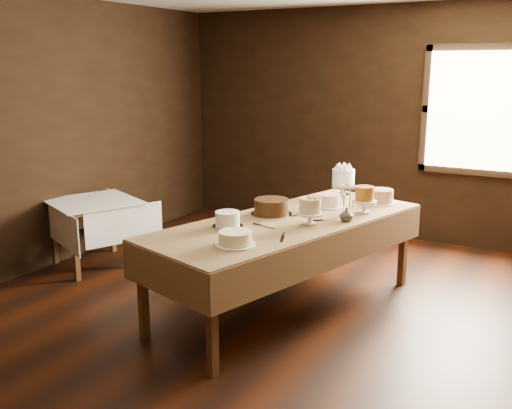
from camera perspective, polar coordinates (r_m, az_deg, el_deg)
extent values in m
cube|color=black|center=(5.02, -1.15, -11.07)|extent=(5.00, 6.00, 0.01)
cube|color=black|center=(7.34, 10.95, 7.93)|extent=(5.00, 0.02, 2.80)
cube|color=black|center=(6.26, -21.42, 6.30)|extent=(0.02, 6.00, 2.80)
cube|color=#FFEABF|center=(6.95, 21.16, 8.63)|extent=(1.10, 0.05, 1.30)
cube|color=#472C13|center=(4.63, -11.12, -8.60)|extent=(0.08, 0.08, 0.74)
cube|color=#472C13|center=(6.21, 7.79, -2.67)|extent=(0.08, 0.08, 0.74)
cube|color=#472C13|center=(4.01, -4.37, -11.95)|extent=(0.08, 0.08, 0.74)
cube|color=#472C13|center=(5.77, 14.34, -4.26)|extent=(0.08, 0.08, 0.74)
cube|color=#472C13|center=(4.94, 3.14, -1.89)|extent=(1.61, 2.71, 0.04)
cube|color=#A07D50|center=(4.94, 3.15, -1.60)|extent=(1.69, 2.79, 0.01)
cube|color=#472C13|center=(6.58, -19.34, -2.74)|extent=(0.06, 0.06, 0.66)
cube|color=#472C13|center=(6.80, -14.02, -1.86)|extent=(0.06, 0.06, 0.66)
cube|color=#472C13|center=(5.98, -17.37, -4.23)|extent=(0.06, 0.06, 0.66)
cube|color=#472C13|center=(6.21, -11.60, -3.20)|extent=(0.06, 0.06, 0.66)
cube|color=#472C13|center=(6.30, -15.79, 0.07)|extent=(1.01, 1.01, 0.04)
cube|color=white|center=(6.29, -15.80, 0.30)|extent=(1.11, 1.11, 0.01)
cylinder|color=silver|center=(5.89, 8.59, 1.47)|extent=(0.27, 0.27, 0.13)
cylinder|color=white|center=(5.86, 8.64, 2.83)|extent=(0.27, 0.27, 0.16)
cylinder|color=white|center=(5.65, 12.24, 0.18)|extent=(0.29, 0.29, 0.01)
cylinder|color=tan|center=(5.63, 12.27, 0.85)|extent=(0.32, 0.32, 0.12)
cylinder|color=white|center=(5.43, 7.15, -0.16)|extent=(0.29, 0.29, 0.01)
cylinder|color=white|center=(5.42, 7.17, 0.40)|extent=(0.31, 0.31, 0.10)
cylinder|color=white|center=(5.24, 10.63, -0.16)|extent=(0.22, 0.22, 0.13)
cylinder|color=#B26419|center=(5.21, 10.69, 1.20)|extent=(0.23, 0.23, 0.13)
cylinder|color=silver|center=(5.10, 1.54, -0.97)|extent=(0.37, 0.37, 0.01)
cylinder|color=#321B0A|center=(5.08, 1.54, -0.19)|extent=(0.42, 0.42, 0.13)
cylinder|color=white|center=(4.80, 5.34, -1.34)|extent=(0.23, 0.23, 0.11)
cylinder|color=beige|center=(4.77, 5.38, 0.04)|extent=(0.24, 0.24, 0.12)
cylinder|color=silver|center=(4.72, -2.82, -2.18)|extent=(0.25, 0.25, 0.01)
cylinder|color=white|center=(4.70, -2.83, -1.42)|extent=(0.27, 0.27, 0.12)
cylinder|color=white|center=(4.25, -2.06, -3.99)|extent=(0.30, 0.30, 0.01)
cylinder|color=#F6EEBE|center=(4.23, -2.06, -3.30)|extent=(0.33, 0.33, 0.09)
cube|color=silver|center=(4.70, 1.22, -2.27)|extent=(0.24, 0.08, 0.01)
cube|color=silver|center=(4.38, 2.59, -3.46)|extent=(0.11, 0.23, 0.01)
cube|color=silver|center=(5.16, 4.86, -0.84)|extent=(0.09, 0.24, 0.01)
cube|color=silver|center=(4.95, 7.47, -1.53)|extent=(0.21, 0.16, 0.01)
cube|color=silver|center=(5.01, -1.77, -1.25)|extent=(0.17, 0.21, 0.01)
imported|color=#2D2823|center=(4.93, 8.93, -1.01)|extent=(0.14, 0.14, 0.12)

